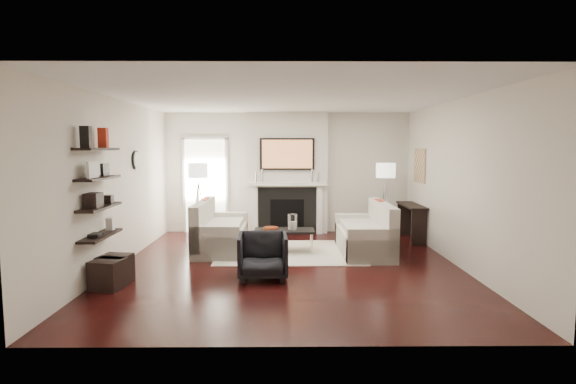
{
  "coord_description": "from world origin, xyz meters",
  "views": [
    {
      "loc": [
        -0.07,
        -7.17,
        1.92
      ],
      "look_at": [
        0.0,
        0.6,
        1.15
      ],
      "focal_mm": 28.0,
      "sensor_mm": 36.0,
      "label": 1
    }
  ],
  "objects_px": {
    "loveseat_right_base": "(364,241)",
    "lamp_left_shade": "(198,170)",
    "coffee_table": "(284,231)",
    "ottoman_near": "(115,269)",
    "loveseat_left_base": "(221,239)",
    "armchair": "(263,253)",
    "lamp_right_shade": "(386,170)"
  },
  "relations": [
    {
      "from": "armchair",
      "to": "lamp_right_shade",
      "type": "bearing_deg",
      "value": 46.34
    },
    {
      "from": "loveseat_right_base",
      "to": "lamp_right_shade",
      "type": "distance_m",
      "value": 1.88
    },
    {
      "from": "loveseat_left_base",
      "to": "armchair",
      "type": "distance_m",
      "value": 2.02
    },
    {
      "from": "lamp_left_shade",
      "to": "ottoman_near",
      "type": "relative_size",
      "value": 1.0
    },
    {
      "from": "ottoman_near",
      "to": "lamp_right_shade",
      "type": "bearing_deg",
      "value": 34.13
    },
    {
      "from": "loveseat_right_base",
      "to": "coffee_table",
      "type": "distance_m",
      "value": 1.47
    },
    {
      "from": "coffee_table",
      "to": "lamp_right_shade",
      "type": "xyz_separation_m",
      "value": [
        2.11,
        1.19,
        1.05
      ]
    },
    {
      "from": "armchair",
      "to": "loveseat_right_base",
      "type": "bearing_deg",
      "value": 38.64
    },
    {
      "from": "loveseat_right_base",
      "to": "lamp_left_shade",
      "type": "height_order",
      "value": "lamp_left_shade"
    },
    {
      "from": "coffee_table",
      "to": "ottoman_near",
      "type": "relative_size",
      "value": 2.75
    },
    {
      "from": "loveseat_right_base",
      "to": "lamp_right_shade",
      "type": "xyz_separation_m",
      "value": [
        0.66,
        1.26,
        1.24
      ]
    },
    {
      "from": "lamp_right_shade",
      "to": "ottoman_near",
      "type": "distance_m",
      "value": 5.6
    },
    {
      "from": "loveseat_left_base",
      "to": "ottoman_near",
      "type": "xyz_separation_m",
      "value": [
        -1.22,
        -2.05,
        -0.01
      ]
    },
    {
      "from": "loveseat_right_base",
      "to": "lamp_right_shade",
      "type": "bearing_deg",
      "value": 62.24
    },
    {
      "from": "lamp_left_shade",
      "to": "coffee_table",
      "type": "bearing_deg",
      "value": -32.85
    },
    {
      "from": "loveseat_left_base",
      "to": "coffee_table",
      "type": "relative_size",
      "value": 1.64
    },
    {
      "from": "armchair",
      "to": "lamp_left_shade",
      "type": "xyz_separation_m",
      "value": [
        -1.47,
        2.79,
        1.08
      ]
    },
    {
      "from": "loveseat_right_base",
      "to": "coffee_table",
      "type": "relative_size",
      "value": 1.64
    },
    {
      "from": "coffee_table",
      "to": "ottoman_near",
      "type": "height_order",
      "value": "coffee_table"
    },
    {
      "from": "ottoman_near",
      "to": "armchair",
      "type": "bearing_deg",
      "value": 6.42
    },
    {
      "from": "loveseat_right_base",
      "to": "ottoman_near",
      "type": "height_order",
      "value": "loveseat_right_base"
    },
    {
      "from": "ottoman_near",
      "to": "lamp_left_shade",
      "type": "bearing_deg",
      "value": 78.43
    },
    {
      "from": "loveseat_right_base",
      "to": "coffee_table",
      "type": "bearing_deg",
      "value": 177.35
    },
    {
      "from": "lamp_right_shade",
      "to": "loveseat_left_base",
      "type": "bearing_deg",
      "value": -162.92
    },
    {
      "from": "loveseat_left_base",
      "to": "armchair",
      "type": "bearing_deg",
      "value": -64.59
    },
    {
      "from": "lamp_left_shade",
      "to": "lamp_right_shade",
      "type": "xyz_separation_m",
      "value": [
        3.9,
        0.03,
        0.0
      ]
    },
    {
      "from": "armchair",
      "to": "ottoman_near",
      "type": "xyz_separation_m",
      "value": [
        -2.09,
        -0.23,
        -0.17
      ]
    },
    {
      "from": "armchair",
      "to": "coffee_table",
      "type": "bearing_deg",
      "value": 76.04
    },
    {
      "from": "loveseat_right_base",
      "to": "loveseat_left_base",
      "type": "bearing_deg",
      "value": 174.76
    },
    {
      "from": "loveseat_right_base",
      "to": "ottoman_near",
      "type": "xyz_separation_m",
      "value": [
        -3.86,
        -1.81,
        -0.01
      ]
    },
    {
      "from": "armchair",
      "to": "lamp_right_shade",
      "type": "distance_m",
      "value": 3.89
    },
    {
      "from": "lamp_right_shade",
      "to": "coffee_table",
      "type": "bearing_deg",
      "value": -150.68
    }
  ]
}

